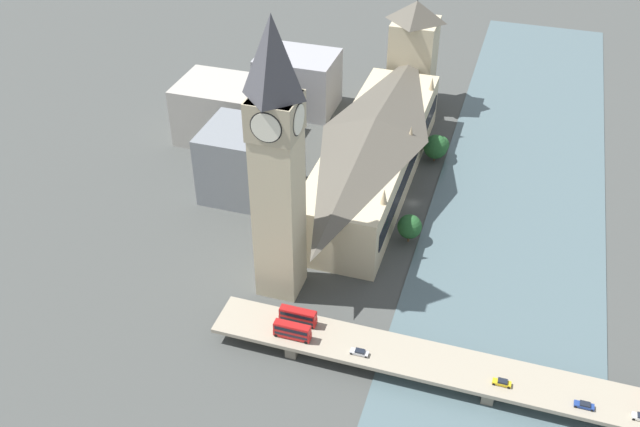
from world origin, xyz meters
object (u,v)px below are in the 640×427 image
clock_tower (277,159)px  double_decker_bus_rear (298,316)px  parliament_hall (374,152)px  car_southbound_mid (584,405)px  road_bridge (491,377)px  car_northbound_tail (502,382)px  car_southbound_lead (359,352)px  victoria_tower (413,54)px  double_decker_bus_mid (292,330)px

clock_tower → double_decker_bus_rear: bearing=122.2°
parliament_hall → car_southbound_mid: parliament_hall is taller
road_bridge → car_northbound_tail: bearing=137.1°
car_southbound_mid → car_southbound_lead: bearing=-0.2°
clock_tower → car_southbound_mid: size_ratio=18.03×
double_decker_bus_rear → car_southbound_lead: 19.76m
clock_tower → car_southbound_mid: (-85.58, 24.23, -38.42)m
car_northbound_tail → road_bridge: bearing=-42.9°
clock_tower → double_decker_bus_rear: size_ratio=8.17×
clock_tower → car_northbound_tail: clock_tower is taller
road_bridge → car_southbound_lead: car_southbound_lead is taller
parliament_hall → victoria_tower: size_ratio=2.12×
car_southbound_lead → car_southbound_mid: (-55.44, 0.18, -0.01)m
clock_tower → double_decker_bus_mid: clock_tower is taller
road_bridge → car_southbound_mid: bearing=170.9°
clock_tower → car_northbound_tail: bearing=160.7°
parliament_hall → road_bridge: bearing=121.8°
parliament_hall → clock_tower: 70.25m
parliament_hall → car_southbound_mid: (-73.29, 85.97, -7.26)m
parliament_hall → car_northbound_tail: parliament_hall is taller
car_southbound_lead → road_bridge: bearing=-174.3°
car_southbound_mid → double_decker_bus_rear: bearing=-4.7°
double_decker_bus_mid → parliament_hall: bearing=-90.4°
victoria_tower → car_northbound_tail: (-53.90, 149.76, -16.48)m
clock_tower → victoria_tower: bearing=-95.5°
car_southbound_lead → car_southbound_mid: car_southbound_lead is taller
parliament_hall → car_southbound_lead: (-17.84, 85.79, -7.25)m
parliament_hall → victoria_tower: bearing=-90.0°
double_decker_bus_rear → car_northbound_tail: double_decker_bus_rear is taller
victoria_tower → double_decker_bus_mid: (0.51, 150.28, -14.64)m
double_decker_bus_mid → double_decker_bus_rear: 5.60m
victoria_tower → car_southbound_mid: size_ratio=10.53×
car_northbound_tail → double_decker_bus_mid: bearing=0.5°
double_decker_bus_mid → car_northbound_tail: bearing=-179.5°
car_southbound_lead → car_southbound_mid: size_ratio=1.03×
double_decker_bus_rear → car_southbound_lead: bearing=162.4°
road_bridge → double_decker_bus_mid: double_decker_bus_mid is taller
car_southbound_lead → car_southbound_mid: 55.44m
parliament_hall → double_decker_bus_rear: parliament_hall is taller
parliament_hall → double_decker_bus_mid: size_ratio=10.31×
double_decker_bus_rear → car_northbound_tail: bearing=174.7°
clock_tower → double_decker_bus_mid: 45.08m
car_southbound_mid → clock_tower: bearing=-15.8°
clock_tower → double_decker_bus_rear: (-11.39, 18.11, -36.51)m
victoria_tower → car_southbound_mid: victoria_tower is taller
double_decker_bus_mid → victoria_tower: bearing=-90.2°
car_southbound_lead → parliament_hall: bearing=-78.3°
car_southbound_lead → clock_tower: bearing=-38.6°
car_northbound_tail → car_southbound_lead: (36.01, 0.87, -0.06)m
clock_tower → car_northbound_tail: 79.90m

